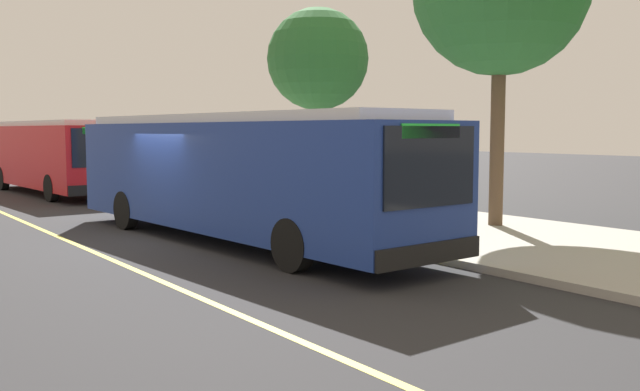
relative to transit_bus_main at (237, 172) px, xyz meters
name	(u,v)px	position (x,y,z in m)	size (l,w,h in m)	color
ground_plane	(174,238)	(-1.32, -1.01, -1.62)	(120.00, 120.00, 0.00)	#2B2B2D
sidewalk_curb	(367,217)	(-1.32, 4.99, -1.54)	(44.00, 6.40, 0.15)	#A8A399
lane_stripe_center	(82,247)	(-1.32, -3.21, -1.61)	(36.00, 0.14, 0.01)	#E0D64C
transit_bus_main	(237,172)	(0.00, 0.00, 0.00)	(12.08, 3.26, 2.95)	navy
transit_bus_second	(54,154)	(-15.31, 0.01, 0.00)	(10.84, 3.05, 2.95)	red
bus_shelter	(346,153)	(-1.92, 4.66, 0.30)	(2.90, 1.60, 2.48)	#333338
waiting_bench	(345,197)	(-1.83, 4.58, -0.98)	(1.60, 0.48, 0.95)	brown
route_sign_post	(338,156)	(0.42, 2.61, 0.34)	(0.44, 0.08, 2.80)	#333338
pedestrian_commuter	(384,191)	(1.38, 3.27, -0.50)	(0.24, 0.40, 1.69)	#282D47
street_tree_downstreet	(318,60)	(-6.74, 7.10, 3.50)	(3.69, 3.69, 6.84)	brown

